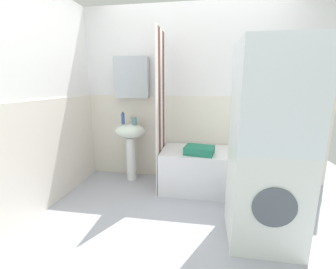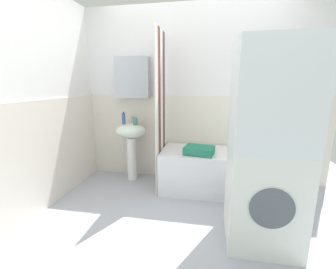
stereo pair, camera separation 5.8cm
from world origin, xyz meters
The scene contains 14 objects.
ground_plane centered at (0.00, 0.00, -0.02)m, with size 4.80×5.60×0.04m, color #AEB1C0.
wall_back_tiled centered at (-0.05, 1.26, 1.14)m, with size 3.60×0.18×2.40m.
wall_left_tiled centered at (-1.57, 0.34, 1.12)m, with size 0.07×1.81×2.40m.
sink centered at (-0.86, 1.03, 0.60)m, with size 0.44×0.34×0.82m.
faucet centered at (-0.86, 1.11, 0.88)m, with size 0.03×0.12×0.12m.
soap_dispenser centered at (-0.95, 1.00, 0.90)m, with size 0.05×0.05×0.17m.
toothbrush_cup centered at (-0.79, 1.01, 0.87)m, with size 0.06×0.06×0.09m, color teal.
bathtub centered at (0.33, 0.89, 0.26)m, with size 1.42×0.66×0.53m, color white.
shower_curtain centered at (-0.39, 0.89, 1.00)m, with size 0.01×0.66×2.00m.
conditioner_bottle centered at (0.94, 1.17, 0.63)m, with size 0.05×0.05×0.22m.
lotion_bottle centered at (0.82, 1.16, 0.62)m, with size 0.05×0.05×0.20m.
shampoo_bottle centered at (0.73, 1.14, 0.63)m, with size 0.06×0.06×0.23m.
towel_folded centered at (0.11, 0.73, 0.57)m, with size 0.34×0.25×0.10m, color #22755B.
washer_dryer_stack centered at (0.69, -0.02, 0.85)m, with size 0.59×0.61×1.69m.
Camera 1 is at (0.16, -1.96, 1.36)m, focal length 24.32 mm.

